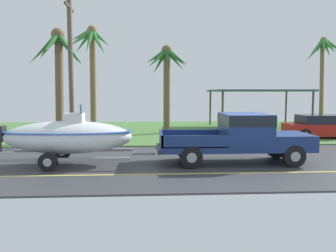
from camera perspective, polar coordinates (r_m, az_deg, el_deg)
The scene contains 10 objects.
ground at distance 21.83m, azimuth 6.99°, elevation -1.55°, with size 36.00×22.00×0.11m.
pickup_truck_towing at distance 13.43m, azimuth 12.52°, elevation -1.56°, with size 5.93×2.04×1.89m.
boat_on_trailer at distance 13.26m, azimuth -16.37°, elevation -1.74°, with size 5.91×2.25×2.26m.
parked_sedan_near at distance 22.17m, azimuth 24.49°, elevation -0.13°, with size 4.57×1.83×1.38m.
carport_awning at distance 26.69m, azimuth 14.71°, elevation 5.59°, with size 6.83×5.11×2.90m.
palm_tree_near_left at distance 22.09m, azimuth -0.13°, elevation 9.55°, with size 2.82×3.57×5.70m.
palm_tree_near_right at distance 30.38m, azimuth 24.43°, elevation 10.77°, with size 2.85×2.98×7.08m.
palm_tree_mid at distance 19.18m, azimuth -17.67°, elevation 10.35°, with size 2.88×3.45×6.05m.
palm_tree_far_left at distance 22.73m, azimuth -12.72°, elevation 11.79°, with size 2.69×2.82×6.92m.
utility_pole at distance 18.16m, azimuth -15.87°, elevation 9.22°, with size 0.24×1.80×7.51m.
Camera 1 is at (-3.92, -12.92, 2.70)m, focal length 36.62 mm.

